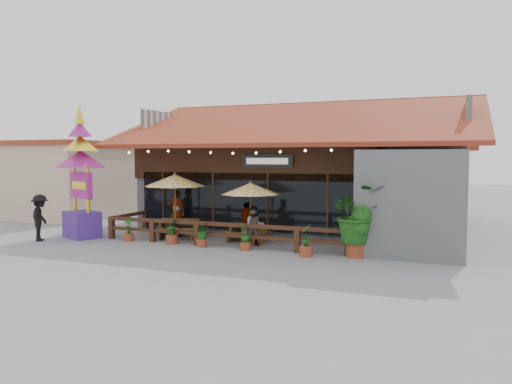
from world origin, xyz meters
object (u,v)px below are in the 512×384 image
at_px(umbrella_left, 175,181).
at_px(picnic_table_left, 179,225).
at_px(thai_sign_tower, 81,163).
at_px(tropical_plant, 357,216).
at_px(umbrella_right, 250,189).
at_px(pedestrian, 40,218).
at_px(picnic_table_right, 248,230).

relative_size(umbrella_left, picnic_table_left, 1.67).
distance_m(thai_sign_tower, tropical_plant, 11.52).
height_order(umbrella_right, pedestrian, umbrella_right).
bearing_deg(pedestrian, picnic_table_right, -100.60).
xyz_separation_m(picnic_table_left, picnic_table_right, (3.04, 0.17, -0.06)).
bearing_deg(pedestrian, umbrella_left, -88.51).
distance_m(picnic_table_right, pedestrian, 8.36).
bearing_deg(picnic_table_right, umbrella_left, -179.82).
relative_size(picnic_table_left, thai_sign_tower, 0.33).
distance_m(umbrella_right, thai_sign_tower, 7.25).
distance_m(umbrella_left, picnic_table_right, 3.82).
relative_size(thai_sign_tower, pedestrian, 3.17).
bearing_deg(umbrella_left, picnic_table_left, -30.42).
relative_size(umbrella_right, picnic_table_left, 1.39).
bearing_deg(pedestrian, thai_sign_tower, -68.30).
bearing_deg(picnic_table_right, tropical_plant, -16.68).
xyz_separation_m(tropical_plant, pedestrian, (-12.37, -1.50, -0.47)).
xyz_separation_m(picnic_table_left, pedestrian, (-4.81, -2.68, 0.40)).
height_order(umbrella_left, picnic_table_right, umbrella_left).
bearing_deg(picnic_table_left, tropical_plant, -8.89).
bearing_deg(thai_sign_tower, umbrella_left, 23.83).
relative_size(tropical_plant, pedestrian, 1.31).
distance_m(umbrella_left, picnic_table_left, 1.87).
height_order(picnic_table_left, thai_sign_tower, thai_sign_tower).
relative_size(umbrella_left, tropical_plant, 1.34).
bearing_deg(umbrella_left, tropical_plant, -9.74).
distance_m(umbrella_right, picnic_table_left, 3.59).
bearing_deg(umbrella_left, thai_sign_tower, -156.17).
xyz_separation_m(picnic_table_left, thai_sign_tower, (-3.83, -1.40, 2.60)).
xyz_separation_m(picnic_table_right, thai_sign_tower, (-6.86, -1.58, 2.66)).
distance_m(umbrella_right, picnic_table_right, 1.67).
bearing_deg(picnic_table_right, thai_sign_tower, -167.05).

